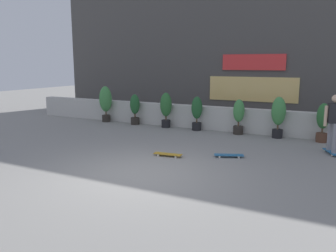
% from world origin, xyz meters
% --- Properties ---
extents(ground_plane, '(48.00, 48.00, 0.00)m').
position_xyz_m(ground_plane, '(0.00, 0.00, 0.00)').
color(ground_plane, gray).
extents(planter_wall, '(18.00, 0.40, 0.90)m').
position_xyz_m(planter_wall, '(0.00, 6.00, 0.45)').
color(planter_wall, beige).
rests_on(planter_wall, ground).
extents(building_backdrop, '(20.00, 2.08, 6.50)m').
position_xyz_m(building_backdrop, '(0.00, 10.00, 3.25)').
color(building_backdrop, '#4C4947').
rests_on(building_backdrop, ground).
extents(potted_plant_0, '(0.55, 0.55, 1.57)m').
position_xyz_m(potted_plant_0, '(-5.14, 5.55, 0.92)').
color(potted_plant_0, '#2D2823').
rests_on(potted_plant_0, ground).
extents(potted_plant_1, '(0.40, 0.40, 1.27)m').
position_xyz_m(potted_plant_1, '(-3.63, 5.55, 0.70)').
color(potted_plant_1, '#2D2823').
rests_on(potted_plant_1, ground).
extents(potted_plant_2, '(0.46, 0.46, 1.40)m').
position_xyz_m(potted_plant_2, '(-2.16, 5.55, 0.80)').
color(potted_plant_2, black).
rests_on(potted_plant_2, ground).
extents(potted_plant_3, '(0.42, 0.42, 1.30)m').
position_xyz_m(potted_plant_3, '(-0.82, 5.55, 0.73)').
color(potted_plant_3, black).
rests_on(potted_plant_3, ground).
extents(potted_plant_4, '(0.40, 0.40, 1.28)m').
position_xyz_m(potted_plant_4, '(0.81, 5.55, 0.70)').
color(potted_plant_4, '#2D2823').
rests_on(potted_plant_4, ground).
extents(potted_plant_5, '(0.48, 0.48, 1.43)m').
position_xyz_m(potted_plant_5, '(2.20, 5.55, 0.82)').
color(potted_plant_5, black).
rests_on(potted_plant_5, ground).
extents(potted_plant_6, '(0.41, 0.41, 1.28)m').
position_xyz_m(potted_plant_6, '(3.60, 5.55, 0.71)').
color(potted_plant_6, brown).
rests_on(potted_plant_6, ground).
extents(skater_far_right, '(0.52, 0.81, 1.70)m').
position_xyz_m(skater_far_right, '(3.94, 4.04, 0.94)').
color(skater_far_right, '#266699').
rests_on(skater_far_right, ground).
extents(skateboard_near_camera, '(0.82, 0.29, 0.08)m').
position_xyz_m(skateboard_near_camera, '(-0.10, 1.69, 0.06)').
color(skateboard_near_camera, '#BF8C26').
rests_on(skateboard_near_camera, ground).
extents(skateboard_aside, '(0.82, 0.49, 0.08)m').
position_xyz_m(skateboard_aside, '(1.44, 2.37, 0.06)').
color(skateboard_aside, '#266699').
rests_on(skateboard_aside, ground).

